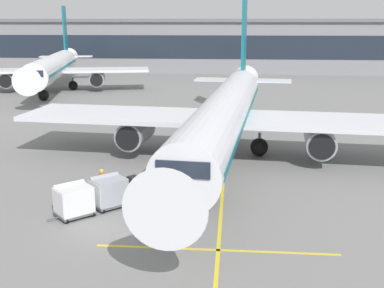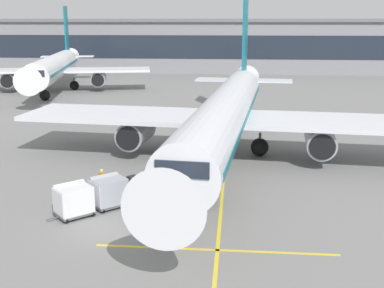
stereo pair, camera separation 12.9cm
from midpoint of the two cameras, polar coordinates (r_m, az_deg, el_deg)
The scene contains 12 objects.
ground_plane at distance 26.80m, azimuth -9.65°, elevation -10.00°, with size 600.00×600.00×0.00m, color slate.
parked_airplane at distance 39.43m, azimuth 4.15°, elevation 3.65°, with size 34.14×43.50×14.68m.
belt_loader at distance 31.39m, azimuth -4.69°, elevation -4.38°, with size 4.47×4.55×3.38m.
baggage_cart_lead at distance 29.72m, azimuth -9.68°, elevation -5.45°, with size 2.55×2.54×1.91m.
baggage_cart_second at distance 28.73m, azimuth -13.66°, elevation -6.37°, with size 2.55×2.54×1.91m.
ground_crew_by_loader at distance 31.76m, azimuth -10.41°, elevation -4.19°, with size 0.39×0.52×1.74m.
ground_crew_by_carts at distance 28.79m, azimuth -12.11°, elevation -6.23°, with size 0.37×0.53×1.74m.
safety_cone_engine_keepout at distance 36.75m, azimuth -3.33°, elevation -2.48°, with size 0.65×0.65×0.73m.
apron_guidance_line_lead_in at distance 39.50m, azimuth 4.03°, elevation -1.83°, with size 0.20×110.00×0.01m.
apron_guidance_line_stop_bar at distance 24.40m, azimuth 2.98°, elevation -12.33°, with size 12.00×0.20×0.01m.
terminal_building at distance 113.65m, azimuth 3.32°, elevation 11.56°, with size 119.58×20.64×11.40m.
distant_airplane at distance 81.12m, azimuth -15.79°, elevation 8.64°, with size 30.72×39.74×13.64m.
Camera 2 is at (6.65, -23.57, 10.91)m, focal length 45.40 mm.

